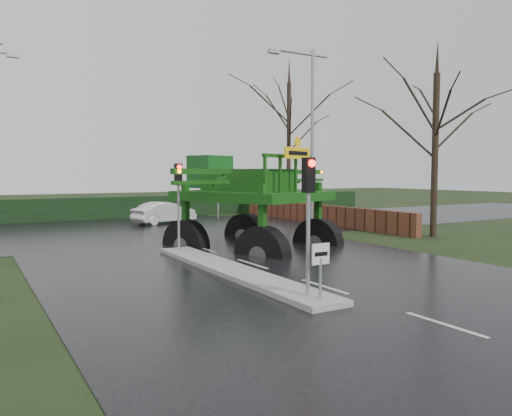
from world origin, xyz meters
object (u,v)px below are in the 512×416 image
traffic_signal_near (309,196)px  traffic_signal_far (218,181)px  keep_left_sign (321,262)px  white_sedan (164,224)px  street_light_right (308,122)px  traffic_signal_mid (178,188)px  crop_sprayer (257,184)px

traffic_signal_near → traffic_signal_far: bearing=69.6°
keep_left_sign → traffic_signal_near: (0.00, 0.49, 1.53)m
keep_left_sign → white_sedan: 20.71m
traffic_signal_far → street_light_right: (1.69, -8.01, 3.40)m
traffic_signal_far → white_sedan: 5.12m
traffic_signal_mid → traffic_signal_far: 14.75m
keep_left_sign → traffic_signal_mid: (0.00, 8.99, 1.53)m
street_light_right → crop_sprayer: street_light_right is taller
traffic_signal_far → crop_sprayer: size_ratio=0.37×
traffic_signal_mid → white_sedan: size_ratio=0.86×
traffic_signal_far → crop_sprayer: crop_sprayer is taller
keep_left_sign → traffic_signal_far: 22.93m
keep_left_sign → street_light_right: size_ratio=0.14×
crop_sprayer → white_sedan: size_ratio=2.36×
traffic_signal_near → traffic_signal_far: size_ratio=1.00×
traffic_signal_far → street_light_right: size_ratio=0.35×
traffic_signal_near → traffic_signal_mid: (0.00, 8.50, 0.00)m
street_light_right → crop_sprayer: (-7.07, -6.40, -3.26)m
keep_left_sign → traffic_signal_near: traffic_signal_near is taller
keep_left_sign → street_light_right: bearing=54.9°
traffic_signal_mid → crop_sprayer: crop_sprayer is taller
keep_left_sign → white_sedan: bearing=80.2°
street_light_right → white_sedan: 10.90m
keep_left_sign → white_sedan: (3.53, 20.38, -1.06)m
traffic_signal_mid → crop_sprayer: bearing=-37.9°
keep_left_sign → street_light_right: 17.23m
street_light_right → white_sedan: bearing=130.9°
crop_sprayer → traffic_signal_far: bearing=47.4°
traffic_signal_mid → white_sedan: traffic_signal_mid is taller
traffic_signal_mid → traffic_signal_far: size_ratio=1.00×
street_light_right → traffic_signal_near: bearing=-126.1°
traffic_signal_mid → crop_sprayer: size_ratio=0.37×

